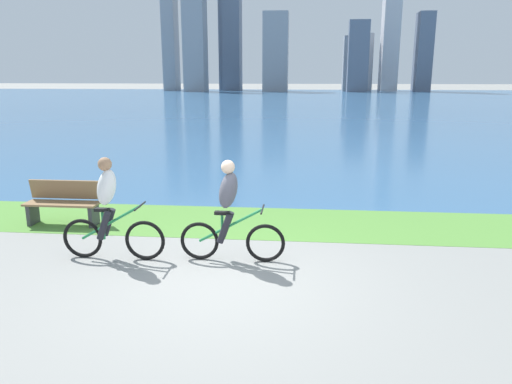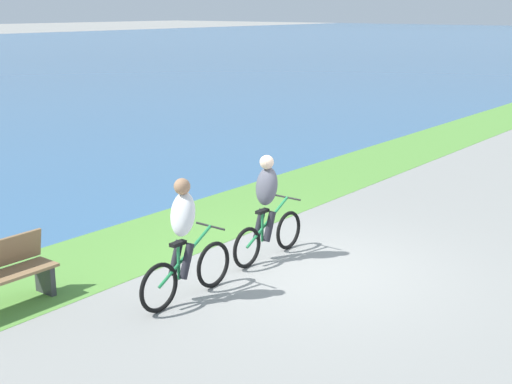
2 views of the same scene
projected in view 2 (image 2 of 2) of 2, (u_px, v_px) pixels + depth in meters
ground_plane at (311, 269)px, 10.64m from camera, size 300.00×300.00×0.00m
grass_strip_bayside at (173, 232)px, 12.40m from camera, size 120.00×2.22×0.01m
cyclist_lead at (267, 208)px, 10.87m from camera, size 1.73×0.52×1.68m
cyclist_trailing at (184, 241)px, 9.31m from camera, size 1.74×0.52×1.71m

